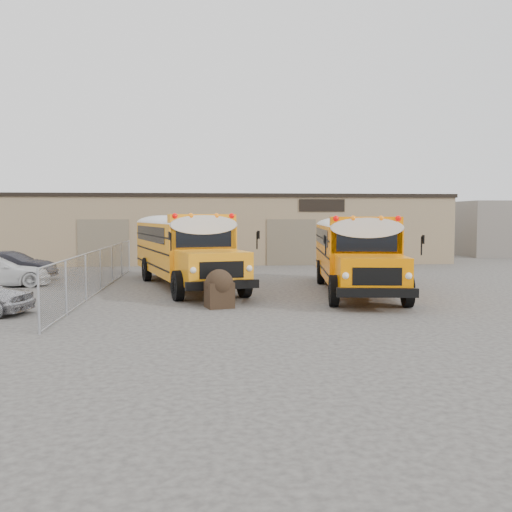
{
  "coord_description": "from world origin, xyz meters",
  "views": [
    {
      "loc": [
        -1.45,
        -21.7,
        3.2
      ],
      "look_at": [
        0.5,
        1.04,
        1.6
      ],
      "focal_mm": 40.0,
      "sensor_mm": 36.0,
      "label": 1
    }
  ],
  "objects": [
    {
      "name": "ground",
      "position": [
        0.0,
        0.0,
        0.0
      ],
      "size": [
        120.0,
        120.0,
        0.0
      ],
      "primitive_type": "plane",
      "color": "#3B3836",
      "rests_on": "ground"
    },
    {
      "name": "school_bus_right",
      "position": [
        5.74,
        8.96,
        1.86
      ],
      "size": [
        4.08,
        11.26,
        3.22
      ],
      "color": "#FF8200",
      "rests_on": "ground"
    },
    {
      "name": "tarp_bundle",
      "position": [
        -1.04,
        -1.9,
        0.69
      ],
      "size": [
        1.09,
        1.03,
        1.35
      ],
      "color": "black",
      "rests_on": "ground"
    },
    {
      "name": "distant_building_right",
      "position": [
        24.0,
        24.0,
        2.2
      ],
      "size": [
        10.0,
        8.0,
        4.4
      ],
      "primitive_type": "cube",
      "color": "gray",
      "rests_on": "ground"
    },
    {
      "name": "car_dark",
      "position": [
        -11.27,
        7.5,
        0.72
      ],
      "size": [
        4.5,
        1.96,
        1.44
      ],
      "primitive_type": "imported",
      "rotation": [
        0.0,
        0.0,
        1.47
      ],
      "color": "black",
      "rests_on": "ground"
    },
    {
      "name": "school_bus_left",
      "position": [
        -4.35,
        11.35,
        1.92
      ],
      "size": [
        5.64,
        11.68,
        3.32
      ],
      "color": "orange",
      "rests_on": "ground"
    },
    {
      "name": "chainlink_fence",
      "position": [
        -6.0,
        3.0,
        0.9
      ],
      "size": [
        0.07,
        18.07,
        1.81
      ],
      "color": "#999CA2",
      "rests_on": "ground"
    },
    {
      "name": "warehouse",
      "position": [
        -0.0,
        19.99,
        2.37
      ],
      "size": [
        30.2,
        10.2,
        4.67
      ],
      "color": "#917E5A",
      "rests_on": "ground"
    }
  ]
}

